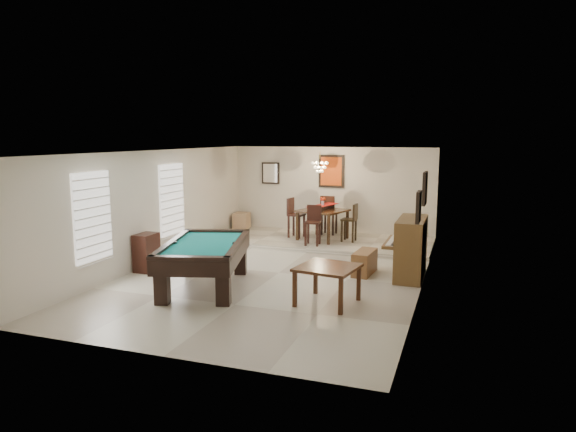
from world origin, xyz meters
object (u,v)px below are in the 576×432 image
Objects in this scene: dining_table at (323,222)px; dining_chair_north at (329,215)px; chandelier at (320,163)px; pool_table at (205,266)px; piano_bench at (365,262)px; apothecary_chest at (147,252)px; corner_bench at (242,221)px; upright_piano at (404,247)px; dining_chair_east at (349,223)px; square_table at (327,285)px; flower_vase at (323,201)px; dining_chair_south at (313,225)px; dining_chair_west at (296,218)px.

dining_chair_north reaches higher than dining_table.
chandelier is (-0.06, -0.82, 1.52)m from dining_chair_north.
pool_table is 2.91× the size of piano_bench.
apothecary_chest reaches higher than corner_bench.
dining_chair_east is (-1.74, 2.61, 0.01)m from upright_piano.
square_table is 5.85m from dining_chair_north.
apothecary_chest is at bearing -163.89° from piano_bench.
flower_vase is (0.00, 0.00, 0.59)m from dining_table.
dining_chair_east is at bearing 41.31° from dining_chair_south.
piano_bench is at bearing -51.87° from dining_chair_south.
square_table is at bearing -73.96° from dining_chair_south.
square_table is at bearing 10.94° from dining_chair_east.
upright_piano is at bearing 5.55° from piano_bench.
dining_chair_north is 1.03× the size of dining_chair_west.
upright_piano reaches higher than dining_chair_west.
dining_chair_north is at bearing 115.82° from piano_bench.
chandelier is at bearing -89.58° from dining_chair_west.
piano_bench is (-0.81, -0.08, -0.37)m from upright_piano.
square_table is 0.89× the size of dining_chair_west.
piano_bench is 4.73m from apothecary_chest.
upright_piano reaches higher than dining_table.
chandelier reaches higher than flower_vase.
upright_piano is 2.48× the size of chandelier.
chandelier reaches higher than dining_chair_north.
dining_chair_east is (0.78, 0.78, -0.01)m from dining_chair_south.
dining_chair_south is 0.94× the size of dining_chair_west.
dining_chair_north is (2.84, 4.81, 0.27)m from apothecary_chest.
apothecary_chest is 3.46× the size of flower_vase.
dining_chair_north reaches higher than pool_table.
piano_bench is at bearing 83.47° from square_table.
flower_vase is at bearing 54.52° from apothecary_chest.
chandelier is at bearing 89.28° from dining_chair_south.
pool_table is 5.03m from dining_chair_east.
piano_bench is 0.88× the size of dining_chair_east.
dining_table is (-2.48, 2.63, -0.03)m from upright_piano.
flower_vase reaches higher than corner_bench.
dining_table is at bearing 180.00° from flower_vase.
dining_chair_west is (2.10, 4.07, 0.26)m from apothecary_chest.
square_table is 2.18m from piano_bench.
upright_piano is 1.36× the size of dining_chair_west.
dining_chair_south is 1.10m from dining_chair_east.
dining_chair_east is 1.91× the size of corner_bench.
dining_chair_west is 2.06× the size of corner_bench.
apothecary_chest reaches higher than piano_bench.
chandelier is (0.98, 4.68, 1.77)m from pool_table.
dining_chair_east is at bearing 52.97° from pool_table.
piano_bench is 3.32m from flower_vase.
apothecary_chest is at bearing 159.48° from dining_chair_west.
dining_chair_south is at bearing -93.15° from flower_vase.
pool_table is 4.88m from flower_vase.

